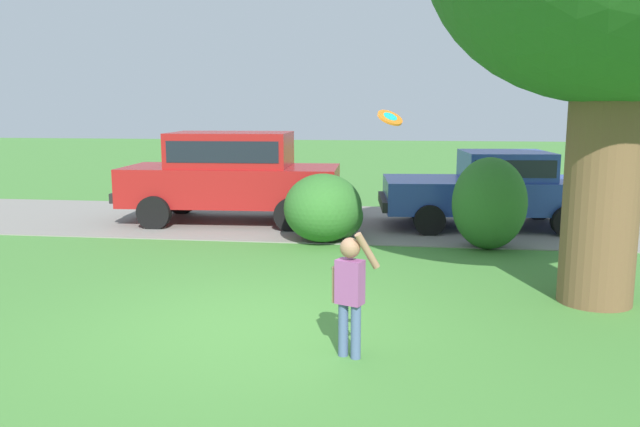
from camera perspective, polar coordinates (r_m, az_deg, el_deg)
name	(u,v)px	position (r m, az deg, el deg)	size (l,w,h in m)	color
ground_plane	(257,325)	(7.41, -5.65, -9.89)	(80.00, 80.00, 0.00)	#478438
driveway_strip	(327,222)	(13.68, 0.65, -0.75)	(28.00, 4.40, 0.02)	gray
shrub_near_tree	(326,210)	(11.73, 0.55, 0.35)	(1.44, 1.66, 1.25)	#33702B
shrub_centre_left	(489,203)	(11.41, 14.88, 0.88)	(1.28, 1.15, 1.60)	#33702B
parked_sedan	(493,186)	(13.48, 15.22, 2.35)	(4.54, 2.39, 1.56)	#28429E
parked_suv	(232,172)	(13.70, -7.90, 3.67)	(4.78, 2.26, 1.92)	maroon
child_thrower	(350,287)	(6.27, 2.70, -6.58)	(0.48, 0.25, 1.29)	#4C608C
frisbee	(390,118)	(6.89, 6.27, 8.50)	(0.31, 0.27, 0.23)	orange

